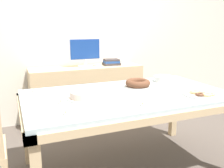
# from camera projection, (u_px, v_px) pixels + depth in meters

# --- Properties ---
(ground_plane) EXTENTS (12.00, 12.00, 0.00)m
(ground_plane) POSITION_uv_depth(u_px,v_px,m) (126.00, 168.00, 2.41)
(ground_plane) COLOR #564C44
(wall_back) EXTENTS (8.00, 0.10, 2.60)m
(wall_back) POSITION_uv_depth(u_px,v_px,m) (79.00, 29.00, 3.53)
(wall_back) COLOR silver
(wall_back) RESTS_ON ground
(dining_table) EXTENTS (1.85, 1.05, 0.75)m
(dining_table) POSITION_uv_depth(u_px,v_px,m) (127.00, 102.00, 2.26)
(dining_table) COLOR silver
(dining_table) RESTS_ON ground
(sideboard) EXTENTS (1.51, 0.44, 0.80)m
(sideboard) POSITION_uv_depth(u_px,v_px,m) (87.00, 95.00, 3.47)
(sideboard) COLOR #D1B284
(sideboard) RESTS_ON ground
(computer_monitor) EXTENTS (0.42, 0.20, 0.38)m
(computer_monitor) POSITION_uv_depth(u_px,v_px,m) (85.00, 53.00, 3.33)
(computer_monitor) COLOR silver
(computer_monitor) RESTS_ON sideboard
(book_stack) EXTENTS (0.24, 0.20, 0.09)m
(book_stack) POSITION_uv_depth(u_px,v_px,m) (111.00, 62.00, 3.51)
(book_stack) COLOR #3F3838
(book_stack) RESTS_ON sideboard
(cake_chocolate_round) EXTENTS (0.28, 0.28, 0.07)m
(cake_chocolate_round) POSITION_uv_depth(u_px,v_px,m) (84.00, 95.00, 2.06)
(cake_chocolate_round) COLOR silver
(cake_chocolate_round) RESTS_ON dining_table
(cake_golden_bundt) EXTENTS (0.26, 0.26, 0.08)m
(cake_golden_bundt) POSITION_uv_depth(u_px,v_px,m) (138.00, 84.00, 2.46)
(cake_golden_bundt) COLOR silver
(cake_golden_bundt) RESTS_ON dining_table
(pastry_platter) EXTENTS (0.33, 0.33, 0.04)m
(pastry_platter) POSITION_uv_depth(u_px,v_px,m) (202.00, 94.00, 2.18)
(pastry_platter) COLOR silver
(pastry_platter) RESTS_ON dining_table
(plate_stack) EXTENTS (0.21, 0.21, 0.06)m
(plate_stack) POSITION_uv_depth(u_px,v_px,m) (163.00, 79.00, 2.72)
(plate_stack) COLOR silver
(plate_stack) RESTS_ON dining_table
(tealight_left_edge) EXTENTS (0.04, 0.04, 0.04)m
(tealight_left_edge) POSITION_uv_depth(u_px,v_px,m) (34.00, 91.00, 2.29)
(tealight_left_edge) COLOR silver
(tealight_left_edge) RESTS_ON dining_table
(tealight_right_edge) EXTENTS (0.04, 0.04, 0.04)m
(tealight_right_edge) POSITION_uv_depth(u_px,v_px,m) (61.00, 102.00, 1.95)
(tealight_right_edge) COLOR silver
(tealight_right_edge) RESTS_ON dining_table
(tealight_centre) EXTENTS (0.04, 0.04, 0.04)m
(tealight_centre) POSITION_uv_depth(u_px,v_px,m) (44.00, 96.00, 2.12)
(tealight_centre) COLOR silver
(tealight_centre) RESTS_ON dining_table
(tealight_near_cakes) EXTENTS (0.04, 0.04, 0.04)m
(tealight_near_cakes) POSITION_uv_depth(u_px,v_px,m) (66.00, 113.00, 1.70)
(tealight_near_cakes) COLOR silver
(tealight_near_cakes) RESTS_ON dining_table
(tealight_near_front) EXTENTS (0.04, 0.04, 0.04)m
(tealight_near_front) POSITION_uv_depth(u_px,v_px,m) (143.00, 105.00, 1.89)
(tealight_near_front) COLOR silver
(tealight_near_front) RESTS_ON dining_table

